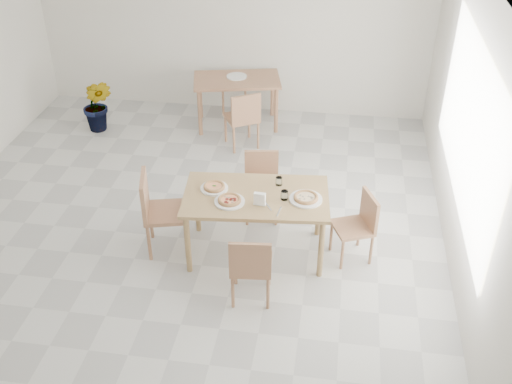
# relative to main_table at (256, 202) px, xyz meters

# --- Properties ---
(room) EXTENTS (7.28, 7.00, 7.00)m
(room) POSITION_rel_main_table_xyz_m (2.06, 0.41, 0.83)
(room) COLOR silver
(room) RESTS_ON ground
(main_table) EXTENTS (1.59, 1.00, 0.75)m
(main_table) POSITION_rel_main_table_xyz_m (0.00, 0.00, 0.00)
(main_table) COLOR #A68755
(main_table) RESTS_ON ground
(chair_south) EXTENTS (0.44, 0.44, 0.81)m
(chair_south) POSITION_rel_main_table_xyz_m (0.07, -0.78, -0.20)
(chair_south) COLOR #AC7A56
(chair_south) RESTS_ON ground
(chair_north) EXTENTS (0.45, 0.45, 0.80)m
(chair_north) POSITION_rel_main_table_xyz_m (-0.05, 0.75, -0.20)
(chair_north) COLOR #AC7A56
(chair_north) RESTS_ON ground
(chair_west) EXTENTS (0.56, 0.56, 0.93)m
(chair_west) POSITION_rel_main_table_xyz_m (-1.05, -0.09, -0.13)
(chair_west) COLOR #AC7A56
(chair_west) RESTS_ON ground
(chair_east) EXTENTS (0.50, 0.50, 0.78)m
(chair_east) POSITION_rel_main_table_xyz_m (1.09, 0.10, -0.22)
(chair_east) COLOR #AC7A56
(chair_east) RESTS_ON ground
(plate_margherita) EXTENTS (0.29, 0.29, 0.02)m
(plate_margherita) POSITION_rel_main_table_xyz_m (-0.45, 0.05, 0.09)
(plate_margherita) COLOR white
(plate_margherita) RESTS_ON main_table
(plate_mushroom) EXTENTS (0.34, 0.34, 0.02)m
(plate_mushroom) POSITION_rel_main_table_xyz_m (0.52, -0.01, 0.09)
(plate_mushroom) COLOR white
(plate_mushroom) RESTS_ON main_table
(plate_pepperoni) EXTENTS (0.31, 0.31, 0.02)m
(plate_pepperoni) POSITION_rel_main_table_xyz_m (-0.25, -0.17, 0.09)
(plate_pepperoni) COLOR white
(plate_pepperoni) RESTS_ON main_table
(pizza_margherita) EXTENTS (0.30, 0.30, 0.03)m
(pizza_margherita) POSITION_rel_main_table_xyz_m (-0.45, 0.05, 0.11)
(pizza_margherita) COLOR tan
(pizza_margherita) RESTS_ON plate_margherita
(pizza_mushroom) EXTENTS (0.26, 0.26, 0.03)m
(pizza_mushroom) POSITION_rel_main_table_xyz_m (0.52, -0.01, 0.11)
(pizza_mushroom) COLOR tan
(pizza_mushroom) RESTS_ON plate_mushroom
(pizza_pepperoni) EXTENTS (0.31, 0.31, 0.03)m
(pizza_pepperoni) POSITION_rel_main_table_xyz_m (-0.25, -0.17, 0.11)
(pizza_pepperoni) COLOR tan
(pizza_pepperoni) RESTS_ON plate_pepperoni
(tumbler_a) EXTENTS (0.08, 0.08, 0.10)m
(tumbler_a) POSITION_rel_main_table_xyz_m (0.30, -0.03, 0.13)
(tumbler_a) COLOR white
(tumbler_a) RESTS_ON main_table
(tumbler_b) EXTENTS (0.07, 0.07, 0.09)m
(tumbler_b) POSITION_rel_main_table_xyz_m (0.21, 0.23, 0.13)
(tumbler_b) COLOR white
(tumbler_b) RESTS_ON main_table
(napkin_holder) EXTENTS (0.13, 0.07, 0.14)m
(napkin_holder) POSITION_rel_main_table_xyz_m (0.06, -0.17, 0.15)
(napkin_holder) COLOR silver
(napkin_holder) RESTS_ON main_table
(fork_a) EXTENTS (0.10, 0.16, 0.01)m
(fork_a) POSITION_rel_main_table_xyz_m (0.15, -0.19, 0.08)
(fork_a) COLOR silver
(fork_a) RESTS_ON main_table
(fork_b) EXTENTS (0.04, 0.17, 0.01)m
(fork_b) POSITION_rel_main_table_xyz_m (0.27, -0.26, 0.08)
(fork_b) COLOR silver
(fork_b) RESTS_ON main_table
(second_table) EXTENTS (1.39, 0.98, 0.75)m
(second_table) POSITION_rel_main_table_xyz_m (-0.75, 3.01, -0.02)
(second_table) COLOR #AC7A56
(second_table) RESTS_ON ground
(chair_back_s) EXTENTS (0.58, 0.58, 0.86)m
(chair_back_s) POSITION_rel_main_table_xyz_m (-0.53, 2.31, -0.17)
(chair_back_s) COLOR #AC7A56
(chair_back_s) RESTS_ON ground
(chair_back_n) EXTENTS (0.54, 0.54, 0.85)m
(chair_back_n) POSITION_rel_main_table_xyz_m (-0.96, 3.64, -0.18)
(chair_back_n) COLOR #AC7A56
(chair_back_n) RESTS_ON ground
(plate_empty) EXTENTS (0.30, 0.30, 0.02)m
(plate_empty) POSITION_rel_main_table_xyz_m (-0.76, 3.07, 0.09)
(plate_empty) COLOR white
(plate_empty) RESTS_ON second_table
(potted_plant) EXTENTS (0.45, 0.36, 0.82)m
(potted_plant) POSITION_rel_main_table_xyz_m (-2.75, 2.52, -0.26)
(potted_plant) COLOR #27621D
(potted_plant) RESTS_ON ground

